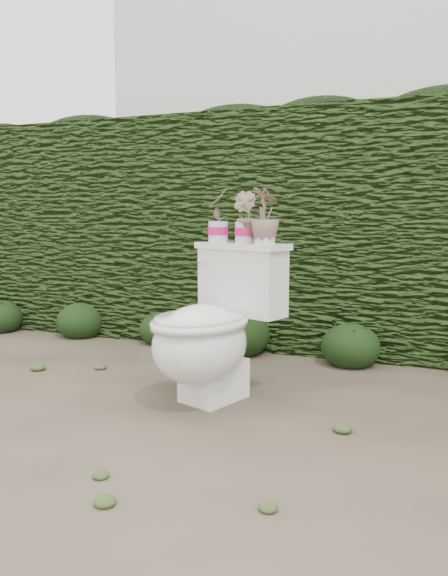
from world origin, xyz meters
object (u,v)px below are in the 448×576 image
at_px(potted_plant_left, 218,217).
at_px(potted_plant_right, 265,217).
at_px(potted_plant_center, 245,218).
at_px(toilet, 211,331).

distance_m(potted_plant_left, potted_plant_right, 0.31).
xyz_separation_m(potted_plant_left, potted_plant_right, (0.29, -0.10, -0.00)).
bearing_deg(potted_plant_center, toilet, 89.76).
bearing_deg(potted_plant_center, potted_plant_right, -175.26).
bearing_deg(potted_plant_right, potted_plant_left, 17.36).
bearing_deg(potted_plant_right, potted_plant_center, 17.36).
bearing_deg(potted_plant_center, potted_plant_left, 4.74).
height_order(toilet, potted_plant_center, potted_plant_center).
relative_size(potted_plant_left, potted_plant_center, 1.06).
xyz_separation_m(toilet, potted_plant_center, (0.10, 0.22, 0.55)).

